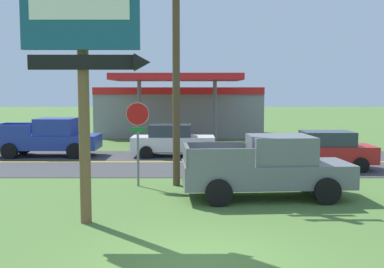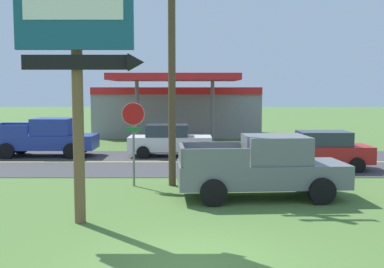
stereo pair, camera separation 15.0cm
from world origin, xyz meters
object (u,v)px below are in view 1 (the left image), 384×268
object	(u,v)px
pickup_grey_parked_on_lawn	(266,167)
pickup_blue_on_road	(47,138)
motel_sign	(81,37)
car_red_near_lane	(322,150)
gas_station	(177,110)
car_white_far_lane	(170,140)
stop_sign	(135,129)
utility_pole	(174,57)

from	to	relation	value
pickup_grey_parked_on_lawn	pickup_blue_on_road	world-z (taller)	same
motel_sign	car_red_near_lane	xyz separation A→B (m)	(8.28, 8.25, -3.82)
pickup_blue_on_road	gas_station	bearing A→B (deg)	61.29
pickup_blue_on_road	car_white_far_lane	world-z (taller)	pickup_blue_on_road
pickup_grey_parked_on_lawn	stop_sign	bearing A→B (deg)	157.34
gas_station	pickup_grey_parked_on_lawn	distance (m)	21.22
pickup_grey_parked_on_lawn	pickup_blue_on_road	bearing A→B (deg)	136.15
stop_sign	pickup_blue_on_road	distance (m)	9.33
utility_pole	pickup_blue_on_road	bearing A→B (deg)	132.46
gas_station	pickup_blue_on_road	size ratio (longest dim) A/B	2.31
pickup_blue_on_road	car_white_far_lane	size ratio (longest dim) A/B	1.24
motel_sign	car_red_near_lane	bearing A→B (deg)	44.90
stop_sign	utility_pole	distance (m)	2.85
utility_pole	pickup_blue_on_road	size ratio (longest dim) A/B	1.63
pickup_blue_on_road	car_red_near_lane	distance (m)	13.56
pickup_grey_parked_on_lawn	motel_sign	bearing A→B (deg)	-149.68
car_red_near_lane	stop_sign	bearing A→B (deg)	-154.94
stop_sign	gas_station	xyz separation A→B (m)	(0.95, 19.14, -0.08)
utility_pole	car_red_near_lane	distance (m)	7.97
motel_sign	pickup_grey_parked_on_lawn	world-z (taller)	motel_sign
pickup_blue_on_road	car_red_near_lane	bearing A→B (deg)	-17.16
pickup_grey_parked_on_lawn	utility_pole	bearing A→B (deg)	146.75
motel_sign	utility_pole	xyz separation A→B (m)	(2.08, 4.86, -0.11)
gas_station	stop_sign	bearing A→B (deg)	-92.84
pickup_blue_on_road	motel_sign	bearing A→B (deg)	-69.11
pickup_grey_parked_on_lawn	car_red_near_lane	world-z (taller)	pickup_grey_parked_on_lawn
utility_pole	car_red_near_lane	bearing A→B (deg)	28.68
car_red_near_lane	car_white_far_lane	world-z (taller)	same
motel_sign	pickup_blue_on_road	world-z (taller)	motel_sign
utility_pole	pickup_grey_parked_on_lawn	world-z (taller)	utility_pole
pickup_blue_on_road	stop_sign	bearing A→B (deg)	-54.26
pickup_grey_parked_on_lawn	gas_station	bearing A→B (deg)	99.04
motel_sign	pickup_blue_on_road	bearing A→B (deg)	110.89
stop_sign	car_red_near_lane	world-z (taller)	stop_sign
pickup_blue_on_road	utility_pole	bearing A→B (deg)	-47.54
stop_sign	car_white_far_lane	bearing A→B (deg)	83.22
motel_sign	gas_station	distance (m)	24.08
car_red_near_lane	car_white_far_lane	xyz separation A→B (m)	(-6.64, 4.00, 0.00)
stop_sign	pickup_grey_parked_on_lawn	distance (m)	4.76
utility_pole	motel_sign	bearing A→B (deg)	-113.22
car_red_near_lane	car_white_far_lane	bearing A→B (deg)	148.95
gas_station	car_white_far_lane	bearing A→B (deg)	-90.28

